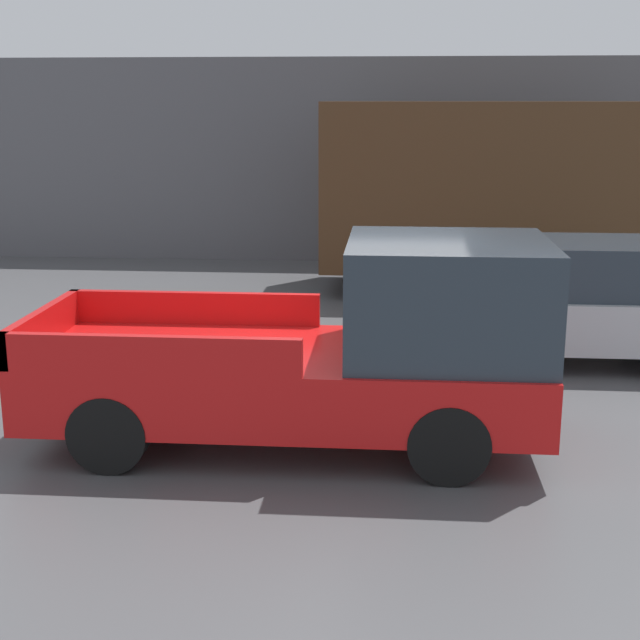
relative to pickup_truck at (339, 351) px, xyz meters
The scene contains 5 objects.
ground_plane 1.29m from the pickup_truck, 80.60° to the left, with size 60.00×60.00×0.00m, color #4C4C4F.
building_wall 11.03m from the pickup_truck, 89.31° to the left, with size 28.00×0.15×4.41m.
pickup_truck is the anchor object (origin of this frame).
car 4.48m from the pickup_truck, 48.99° to the left, with size 4.37×1.85×1.66m.
delivery_truck 8.47m from the pickup_truck, 71.16° to the left, with size 7.78×2.45×3.49m.
Camera 1 is at (0.39, -9.56, 3.50)m, focal length 50.00 mm.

